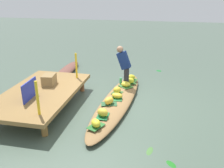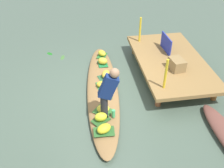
{
  "view_description": "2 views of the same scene",
  "coord_description": "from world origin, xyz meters",
  "px_view_note": "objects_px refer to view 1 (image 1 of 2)",
  "views": [
    {
      "loc": [
        -5.98,
        -1.1,
        2.96
      ],
      "look_at": [
        0.17,
        0.19,
        0.52
      ],
      "focal_mm": 38.46,
      "sensor_mm": 36.0,
      "label": 1
    },
    {
      "loc": [
        5.16,
        -0.57,
        4.14
      ],
      "look_at": [
        0.11,
        0.23,
        0.34
      ],
      "focal_mm": 41.09,
      "sensor_mm": 36.0,
      "label": 2
    }
  ],
  "objects_px": {
    "vendor_boat": "(118,101)",
    "vendor_person": "(124,63)",
    "moored_boat": "(67,71)",
    "banana_bunch_4": "(109,101)",
    "banana_bunch_5": "(117,96)",
    "banana_bunch_6": "(103,112)",
    "banana_bunch_0": "(131,77)",
    "banana_bunch_2": "(96,123)",
    "banana_bunch_3": "(117,90)",
    "water_bottle": "(121,81)",
    "banana_bunch_1": "(126,84)",
    "market_banner": "(30,90)",
    "produce_crate": "(49,80)",
    "banana_bunch_7": "(130,81)"
  },
  "relations": [
    {
      "from": "vendor_boat",
      "to": "banana_bunch_0",
      "type": "xyz_separation_m",
      "value": [
        1.51,
        -0.16,
        0.18
      ]
    },
    {
      "from": "banana_bunch_1",
      "to": "market_banner",
      "type": "distance_m",
      "value": 2.91
    },
    {
      "from": "banana_bunch_5",
      "to": "vendor_person",
      "type": "xyz_separation_m",
      "value": [
        1.07,
        -0.01,
        0.62
      ]
    },
    {
      "from": "banana_bunch_2",
      "to": "banana_bunch_6",
      "type": "xyz_separation_m",
      "value": [
        0.47,
        -0.04,
        0.02
      ]
    },
    {
      "from": "banana_bunch_6",
      "to": "vendor_person",
      "type": "xyz_separation_m",
      "value": [
        2.14,
        -0.15,
        0.6
      ]
    },
    {
      "from": "banana_bunch_4",
      "to": "vendor_person",
      "type": "height_order",
      "value": "vendor_person"
    },
    {
      "from": "banana_bunch_4",
      "to": "vendor_person",
      "type": "bearing_deg",
      "value": -5.69
    },
    {
      "from": "moored_boat",
      "to": "produce_crate",
      "type": "xyz_separation_m",
      "value": [
        -2.33,
        -0.44,
        0.51
      ]
    },
    {
      "from": "water_bottle",
      "to": "banana_bunch_6",
      "type": "bearing_deg",
      "value": 178.81
    },
    {
      "from": "vendor_boat",
      "to": "banana_bunch_6",
      "type": "relative_size",
      "value": 16.0
    },
    {
      "from": "vendor_boat",
      "to": "banana_bunch_4",
      "type": "relative_size",
      "value": 14.9
    },
    {
      "from": "banana_bunch_1",
      "to": "banana_bunch_5",
      "type": "xyz_separation_m",
      "value": [
        -0.92,
        0.11,
        -0.0
      ]
    },
    {
      "from": "vendor_boat",
      "to": "banana_bunch_5",
      "type": "height_order",
      "value": "banana_bunch_5"
    },
    {
      "from": "produce_crate",
      "to": "vendor_boat",
      "type": "bearing_deg",
      "value": -86.63
    },
    {
      "from": "water_bottle",
      "to": "banana_bunch_1",
      "type": "bearing_deg",
      "value": -136.18
    },
    {
      "from": "moored_boat",
      "to": "vendor_person",
      "type": "xyz_separation_m",
      "value": [
        -1.18,
        -2.4,
        0.77
      ]
    },
    {
      "from": "banana_bunch_6",
      "to": "water_bottle",
      "type": "bearing_deg",
      "value": -1.19
    },
    {
      "from": "banana_bunch_2",
      "to": "banana_bunch_3",
      "type": "xyz_separation_m",
      "value": [
        1.91,
        -0.11,
        0.01
      ]
    },
    {
      "from": "banana_bunch_6",
      "to": "banana_bunch_3",
      "type": "bearing_deg",
      "value": -3.07
    },
    {
      "from": "vendor_boat",
      "to": "banana_bunch_6",
      "type": "xyz_separation_m",
      "value": [
        -1.1,
        0.15,
        0.19
      ]
    },
    {
      "from": "banana_bunch_4",
      "to": "vendor_person",
      "type": "xyz_separation_m",
      "value": [
        1.47,
        -0.15,
        0.6
      ]
    },
    {
      "from": "banana_bunch_7",
      "to": "vendor_person",
      "type": "distance_m",
      "value": 0.64
    },
    {
      "from": "moored_boat",
      "to": "banana_bunch_6",
      "type": "xyz_separation_m",
      "value": [
        -3.32,
        -2.24,
        0.18
      ]
    },
    {
      "from": "moored_boat",
      "to": "produce_crate",
      "type": "bearing_deg",
      "value": -172.2
    },
    {
      "from": "vendor_boat",
      "to": "moored_boat",
      "type": "relative_size",
      "value": 1.74
    },
    {
      "from": "banana_bunch_7",
      "to": "banana_bunch_1",
      "type": "bearing_deg",
      "value": 162.84
    },
    {
      "from": "banana_bunch_5",
      "to": "banana_bunch_3",
      "type": "bearing_deg",
      "value": 10.51
    },
    {
      "from": "banana_bunch_3",
      "to": "banana_bunch_4",
      "type": "distance_m",
      "value": 0.76
    },
    {
      "from": "banana_bunch_2",
      "to": "banana_bunch_3",
      "type": "height_order",
      "value": "banana_bunch_3"
    },
    {
      "from": "banana_bunch_7",
      "to": "market_banner",
      "type": "relative_size",
      "value": 0.38
    },
    {
      "from": "banana_bunch_5",
      "to": "moored_boat",
      "type": "bearing_deg",
      "value": 46.76
    },
    {
      "from": "banana_bunch_2",
      "to": "vendor_person",
      "type": "bearing_deg",
      "value": -4.11
    },
    {
      "from": "banana_bunch_0",
      "to": "banana_bunch_2",
      "type": "xyz_separation_m",
      "value": [
        -3.09,
        0.35,
        -0.01
      ]
    },
    {
      "from": "vendor_boat",
      "to": "vendor_person",
      "type": "height_order",
      "value": "vendor_person"
    },
    {
      "from": "banana_bunch_3",
      "to": "water_bottle",
      "type": "bearing_deg",
      "value": 2.3
    },
    {
      "from": "moored_boat",
      "to": "banana_bunch_5",
      "type": "bearing_deg",
      "value": -136.12
    },
    {
      "from": "banana_bunch_5",
      "to": "banana_bunch_6",
      "type": "xyz_separation_m",
      "value": [
        -1.08,
        0.14,
        0.02
      ]
    },
    {
      "from": "vendor_boat",
      "to": "banana_bunch_1",
      "type": "bearing_deg",
      "value": -1.41
    },
    {
      "from": "banana_bunch_0",
      "to": "produce_crate",
      "type": "relative_size",
      "value": 0.7
    },
    {
      "from": "banana_bunch_1",
      "to": "produce_crate",
      "type": "distance_m",
      "value": 2.31
    },
    {
      "from": "vendor_boat",
      "to": "banana_bunch_6",
      "type": "bearing_deg",
      "value": 177.01
    },
    {
      "from": "vendor_person",
      "to": "produce_crate",
      "type": "xyz_separation_m",
      "value": [
        -1.15,
        1.96,
        -0.27
      ]
    },
    {
      "from": "banana_bunch_5",
      "to": "produce_crate",
      "type": "height_order",
      "value": "produce_crate"
    },
    {
      "from": "banana_bunch_0",
      "to": "banana_bunch_2",
      "type": "relative_size",
      "value": 1.13
    },
    {
      "from": "vendor_boat",
      "to": "vendor_person",
      "type": "xyz_separation_m",
      "value": [
        1.04,
        -0.0,
        0.79
      ]
    },
    {
      "from": "banana_bunch_3",
      "to": "banana_bunch_7",
      "type": "bearing_deg",
      "value": -16.95
    },
    {
      "from": "market_banner",
      "to": "produce_crate",
      "type": "relative_size",
      "value": 1.61
    },
    {
      "from": "banana_bunch_1",
      "to": "produce_crate",
      "type": "bearing_deg",
      "value": 116.09
    },
    {
      "from": "banana_bunch_0",
      "to": "banana_bunch_3",
      "type": "height_order",
      "value": "banana_bunch_3"
    },
    {
      "from": "moored_boat",
      "to": "banana_bunch_3",
      "type": "relative_size",
      "value": 11.24
    }
  ]
}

